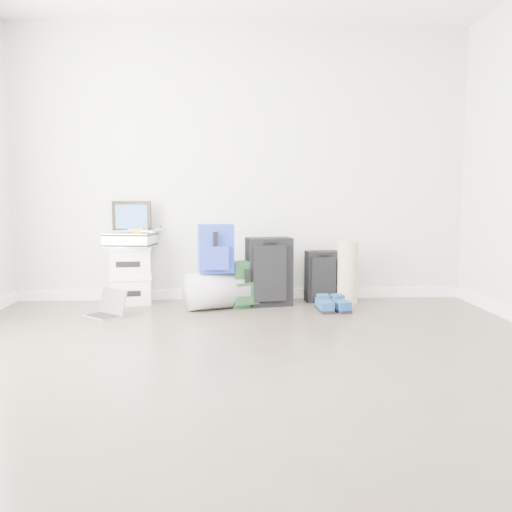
{
  "coord_description": "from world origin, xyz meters",
  "views": [
    {
      "loc": [
        -0.12,
        -2.94,
        1.06
      ],
      "look_at": [
        0.12,
        1.9,
        0.51
      ],
      "focal_mm": 38.0,
      "sensor_mm": 36.0,
      "label": 1
    }
  ],
  "objects": [
    {
      "name": "boxes_stack",
      "position": [
        -1.07,
        2.31,
        0.28
      ],
      "size": [
        0.43,
        0.36,
        0.56
      ],
      "rotation": [
        0.0,
        0.0,
        0.12
      ],
      "color": "white",
      "rests_on": "ground"
    },
    {
      "name": "carry_on",
      "position": [
        0.8,
        2.32,
        0.25
      ],
      "size": [
        0.34,
        0.24,
        0.5
      ],
      "rotation": [
        0.0,
        0.0,
        0.09
      ],
      "color": "black",
      "rests_on": "ground"
    },
    {
      "name": "room_envelope",
      "position": [
        0.0,
        0.02,
        1.72
      ],
      "size": [
        4.52,
        5.02,
        2.71
      ],
      "color": "beige",
      "rests_on": "ground"
    },
    {
      "name": "large_suitcase",
      "position": [
        0.26,
        2.16,
        0.32
      ],
      "size": [
        0.46,
        0.34,
        0.65
      ],
      "rotation": [
        0.0,
        0.0,
        0.18
      ],
      "color": "black",
      "rests_on": "ground"
    },
    {
      "name": "drone",
      "position": [
        -0.99,
        2.29,
        0.71
      ],
      "size": [
        0.41,
        0.41,
        0.05
      ],
      "rotation": [
        0.0,
        0.0,
        -0.07
      ],
      "color": "gold",
      "rests_on": "briefcase"
    },
    {
      "name": "laptop",
      "position": [
        -1.19,
        1.74,
        0.06
      ],
      "size": [
        0.4,
        0.4,
        0.24
      ],
      "rotation": [
        0.0,
        0.0,
        -0.72
      ],
      "color": "#B5B6BA",
      "rests_on": "ground"
    },
    {
      "name": "rolled_rug",
      "position": [
        1.03,
        2.24,
        0.3
      ],
      "size": [
        0.2,
        0.2,
        0.61
      ],
      "primitive_type": "cylinder",
      "color": "gray",
      "rests_on": "ground"
    },
    {
      "name": "ground",
      "position": [
        0.0,
        0.0,
        0.0
      ],
      "size": [
        5.0,
        5.0,
        0.0
      ],
      "primitive_type": "plane",
      "color": "#3E332D",
      "rests_on": "ground"
    },
    {
      "name": "green_backpack",
      "position": [
        0.04,
        2.1,
        0.21
      ],
      "size": [
        0.36,
        0.32,
        0.43
      ],
      "rotation": [
        0.0,
        0.0,
        0.38
      ],
      "color": "#14381F",
      "rests_on": "ground"
    },
    {
      "name": "shoes",
      "position": [
        0.81,
        1.87,
        0.05
      ],
      "size": [
        0.3,
        0.32,
        0.1
      ],
      "rotation": [
        0.0,
        0.0,
        0.14
      ],
      "color": "black",
      "rests_on": "ground"
    },
    {
      "name": "painting",
      "position": [
        -1.07,
        2.41,
        0.84
      ],
      "size": [
        0.4,
        0.13,
        0.3
      ],
      "rotation": [
        0.0,
        0.0,
        -0.27
      ],
      "color": "black",
      "rests_on": "briefcase"
    },
    {
      "name": "briefcase",
      "position": [
        -1.07,
        2.31,
        0.63
      ],
      "size": [
        0.49,
        0.4,
        0.13
      ],
      "primitive_type": "cube",
      "rotation": [
        0.0,
        0.0,
        -0.17
      ],
      "color": "#B2B2B7",
      "rests_on": "boxes_stack"
    },
    {
      "name": "duffel_bag",
      "position": [
        -0.24,
        2.04,
        0.17
      ],
      "size": [
        0.64,
        0.52,
        0.34
      ],
      "primitive_type": "cylinder",
      "rotation": [
        0.0,
        1.57,
        0.37
      ],
      "color": "gray",
      "rests_on": "ground"
    },
    {
      "name": "blue_backpack",
      "position": [
        -0.24,
        2.0,
        0.56
      ],
      "size": [
        0.34,
        0.27,
        0.44
      ],
      "rotation": [
        0.0,
        0.0,
        0.14
      ],
      "color": "#18369F",
      "rests_on": "duffel_bag"
    }
  ]
}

